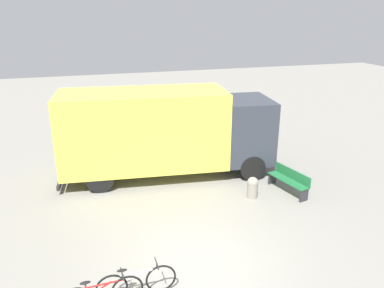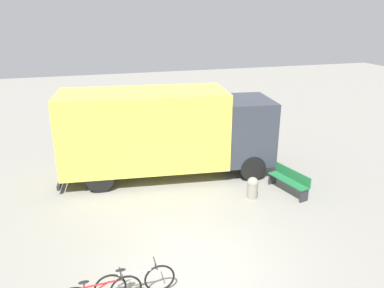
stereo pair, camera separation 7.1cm
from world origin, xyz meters
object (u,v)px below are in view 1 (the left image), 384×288
bicycle_middle (137,282)px  delivery_truck (165,130)px  bollard_near_bench (253,187)px  park_bench (289,180)px

bicycle_middle → delivery_truck: bearing=71.4°
bicycle_middle → bollard_near_bench: (4.40, 3.49, 0.02)m
park_bench → bicycle_middle: 6.76m
bicycle_middle → park_bench: bearing=31.0°
bollard_near_bench → park_bench: bearing=0.6°
delivery_truck → park_bench: bearing=-28.4°
bicycle_middle → bollard_near_bench: bicycle_middle is taller
delivery_truck → bicycle_middle: 6.59m
delivery_truck → park_bench: size_ratio=4.72×
delivery_truck → bicycle_middle: size_ratio=4.53×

